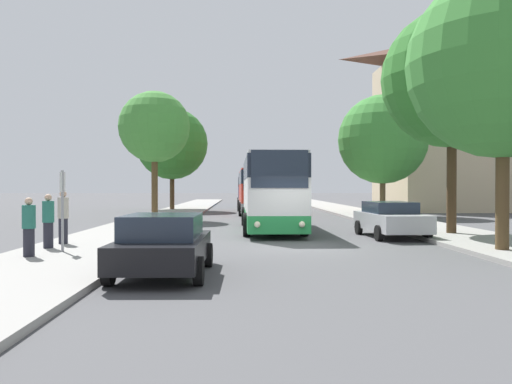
% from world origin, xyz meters
% --- Properties ---
extents(ground_plane, '(300.00, 300.00, 0.00)m').
position_xyz_m(ground_plane, '(0.00, 0.00, 0.00)').
color(ground_plane, '#4C4C4F').
rests_on(ground_plane, ground).
extents(sidewalk_left, '(4.00, 120.00, 0.15)m').
position_xyz_m(sidewalk_left, '(-7.00, 0.00, 0.07)').
color(sidewalk_left, gray).
rests_on(sidewalk_left, ground_plane).
extents(sidewalk_right, '(4.00, 120.00, 0.15)m').
position_xyz_m(sidewalk_right, '(7.00, 0.00, 0.07)').
color(sidewalk_right, gray).
rests_on(sidewalk_right, ground_plane).
extents(building_right_background, '(21.70, 10.84, 16.75)m').
position_xyz_m(building_right_background, '(22.02, 27.19, 8.37)').
color(building_right_background, '#C6B28E').
rests_on(building_right_background, ground_plane).
extents(bus_front, '(2.81, 10.28, 3.52)m').
position_xyz_m(bus_front, '(-0.59, 6.71, 1.87)').
color(bus_front, '#238942').
rests_on(bus_front, ground_plane).
extents(bus_middle, '(2.99, 12.03, 3.36)m').
position_xyz_m(bus_middle, '(-0.86, 21.68, 1.80)').
color(bus_middle, gray).
rests_on(bus_middle, ground_plane).
extents(bus_rear, '(2.95, 10.55, 3.18)m').
position_xyz_m(bus_rear, '(-0.96, 37.50, 1.70)').
color(bus_rear, silver).
rests_on(bus_rear, ground_plane).
extents(parked_car_left_curb, '(2.14, 4.07, 1.45)m').
position_xyz_m(parked_car_left_curb, '(-3.82, -5.54, 0.75)').
color(parked_car_left_curb, black).
rests_on(parked_car_left_curb, ground_plane).
extents(parked_car_right_near, '(2.29, 4.48, 1.47)m').
position_xyz_m(parked_car_right_near, '(4.18, 3.14, 0.77)').
color(parked_car_right_near, '#B7B7BC').
rests_on(parked_car_right_near, ground_plane).
extents(bus_stop_sign, '(0.08, 0.45, 2.44)m').
position_xyz_m(bus_stop_sign, '(-7.35, -2.21, 1.66)').
color(bus_stop_sign, gray).
rests_on(bus_stop_sign, sidewalk_left).
extents(pedestrian_waiting_near, '(0.36, 0.36, 1.64)m').
position_xyz_m(pedestrian_waiting_near, '(-7.90, -3.26, 0.98)').
color(pedestrian_waiting_near, '#23232D').
rests_on(pedestrian_waiting_near, sidewalk_left).
extents(pedestrian_waiting_far, '(0.36, 0.36, 1.71)m').
position_xyz_m(pedestrian_waiting_far, '(-8.11, -1.35, 1.01)').
color(pedestrian_waiting_far, '#23232D').
rests_on(pedestrian_waiting_far, sidewalk_left).
extents(pedestrian_walking_back, '(0.36, 0.36, 1.82)m').
position_xyz_m(pedestrian_walking_back, '(-8.06, -0.15, 1.07)').
color(pedestrian_walking_back, '#23232D').
rests_on(pedestrian_walking_back, sidewalk_left).
extents(tree_left_near, '(4.52, 4.52, 8.02)m').
position_xyz_m(tree_left_near, '(-7.52, 14.61, 5.88)').
color(tree_left_near, '#513D23').
rests_on(tree_left_near, sidewalk_left).
extents(tree_left_far, '(6.24, 6.24, 8.83)m').
position_xyz_m(tree_left_far, '(-8.08, 26.56, 5.85)').
color(tree_left_far, '#47331E').
rests_on(tree_left_far, sidewalk_left).
extents(tree_right_near, '(6.37, 6.37, 8.53)m').
position_xyz_m(tree_right_near, '(8.12, 18.13, 5.48)').
color(tree_right_near, brown).
rests_on(tree_right_near, sidewalk_right).
extents(tree_right_mid, '(5.84, 5.84, 9.43)m').
position_xyz_m(tree_right_mid, '(6.86, 3.45, 6.64)').
color(tree_right_mid, '#47331E').
rests_on(tree_right_mid, sidewalk_right).
extents(tree_right_far, '(5.85, 5.85, 8.67)m').
position_xyz_m(tree_right_far, '(6.09, -2.10, 5.89)').
color(tree_right_far, '#513D23').
rests_on(tree_right_far, sidewalk_right).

